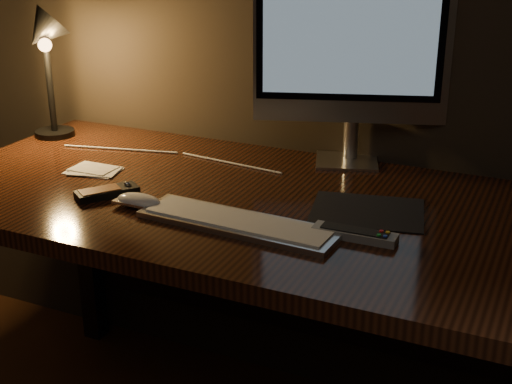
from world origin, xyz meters
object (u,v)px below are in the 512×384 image
at_px(desk, 265,237).
at_px(desk_lamp, 45,50).
at_px(tv_remote, 355,234).
at_px(mouse, 139,202).
at_px(monitor, 351,47).
at_px(media_remote, 107,192).
at_px(keyboard, 238,222).

xyz_separation_m(desk, desk_lamp, (-0.71, 0.10, 0.39)).
relative_size(desk, tv_remote, 9.33).
height_order(desk, mouse, mouse).
xyz_separation_m(monitor, media_remote, (-0.43, -0.46, -0.29)).
bearing_deg(desk_lamp, mouse, -22.67).
height_order(monitor, media_remote, monitor).
distance_m(monitor, media_remote, 0.69).
distance_m(media_remote, desk_lamp, 0.56).
xyz_separation_m(keyboard, media_remote, (-0.35, 0.03, 0.00)).
height_order(desk, monitor, monitor).
xyz_separation_m(monitor, mouse, (-0.32, -0.48, -0.29)).
xyz_separation_m(media_remote, desk_lamp, (-0.40, 0.30, 0.25)).
relative_size(media_remote, desk_lamp, 0.38).
height_order(media_remote, desk_lamp, desk_lamp).
bearing_deg(monitor, media_remote, -151.79).
relative_size(monitor, keyboard, 1.18).
xyz_separation_m(keyboard, desk_lamp, (-0.75, 0.33, 0.25)).
relative_size(desk, monitor, 3.13).
bearing_deg(media_remote, keyboard, -58.75).
distance_m(desk, keyboard, 0.27).
relative_size(mouse, tv_remote, 0.62).
bearing_deg(desk, media_remote, -147.48).
distance_m(mouse, desk_lamp, 0.65).
bearing_deg(media_remote, tv_remote, -52.89).
bearing_deg(tv_remote, desk_lamp, 162.87).
bearing_deg(desk, tv_remote, -33.26).
bearing_deg(tv_remote, monitor, 109.13).
relative_size(monitor, tv_remote, 2.98).
distance_m(media_remote, tv_remote, 0.59).
relative_size(tv_remote, desk_lamp, 0.45).
height_order(keyboard, mouse, mouse).
bearing_deg(desk_lamp, monitor, 20.67).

